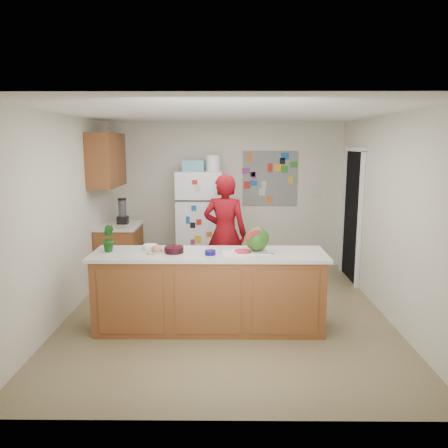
{
  "coord_description": "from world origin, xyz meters",
  "views": [
    {
      "loc": [
        0.01,
        -5.34,
        2.15
      ],
      "look_at": [
        -0.03,
        0.2,
        1.12
      ],
      "focal_mm": 35.0,
      "sensor_mm": 36.0,
      "label": 1
    }
  ],
  "objects_px": {
    "person": "(225,234)",
    "cherry_bowl": "(174,250)",
    "refrigerator": "(200,222)",
    "watermelon": "(257,239)"
  },
  "relations": [
    {
      "from": "refrigerator",
      "to": "watermelon",
      "type": "bearing_deg",
      "value": -71.07
    },
    {
      "from": "person",
      "to": "watermelon",
      "type": "bearing_deg",
      "value": 116.45
    },
    {
      "from": "cherry_bowl",
      "to": "person",
      "type": "bearing_deg",
      "value": 66.6
    },
    {
      "from": "refrigerator",
      "to": "person",
      "type": "height_order",
      "value": "person"
    },
    {
      "from": "person",
      "to": "cherry_bowl",
      "type": "relative_size",
      "value": 7.88
    },
    {
      "from": "refrigerator",
      "to": "cherry_bowl",
      "type": "height_order",
      "value": "refrigerator"
    },
    {
      "from": "person",
      "to": "cherry_bowl",
      "type": "height_order",
      "value": "person"
    },
    {
      "from": "refrigerator",
      "to": "person",
      "type": "bearing_deg",
      "value": -68.12
    },
    {
      "from": "refrigerator",
      "to": "watermelon",
      "type": "relative_size",
      "value": 6.11
    },
    {
      "from": "person",
      "to": "watermelon",
      "type": "relative_size",
      "value": 6.22
    }
  ]
}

